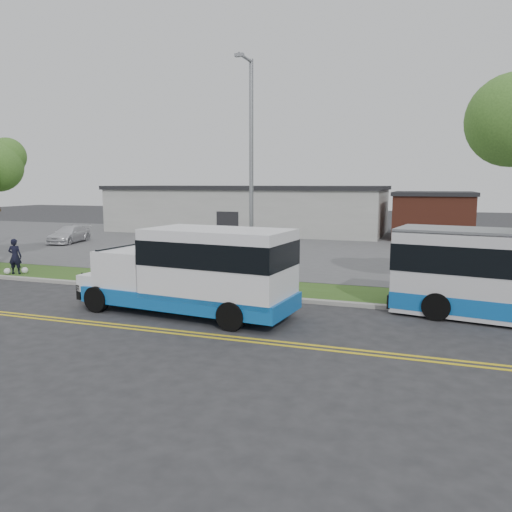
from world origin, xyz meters
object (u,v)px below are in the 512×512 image
at_px(streetlight_near, 251,167).
at_px(shuttle_bus, 199,269).
at_px(parked_car_a, 189,237).
at_px(parked_car_b, 69,234).
at_px(pedestrian, 15,256).

distance_m(streetlight_near, shuttle_bus, 5.86).
relative_size(shuttle_bus, parked_car_a, 1.66).
xyz_separation_m(streetlight_near, parked_car_b, (-18.60, 10.96, -4.51)).
height_order(parked_car_a, parked_car_b, parked_car_a).
distance_m(streetlight_near, parked_car_a, 14.03).
bearing_deg(parked_car_b, parked_car_a, -12.16).
bearing_deg(shuttle_bus, pedestrian, 168.35).
distance_m(pedestrian, parked_car_b, 13.45).
xyz_separation_m(streetlight_near, pedestrian, (-12.13, -0.83, -4.25)).
relative_size(streetlight_near, pedestrian, 5.37).
height_order(streetlight_near, parked_car_b, streetlight_near).
bearing_deg(pedestrian, streetlight_near, 166.06).
distance_m(streetlight_near, pedestrian, 12.88).
height_order(pedestrian, parked_car_a, pedestrian).
height_order(pedestrian, parked_car_b, pedestrian).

